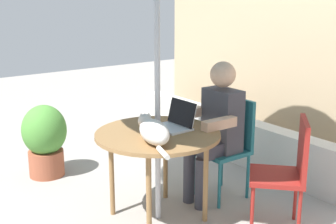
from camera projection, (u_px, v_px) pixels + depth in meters
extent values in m
plane|color=gray|center=(158.00, 217.00, 3.79)|extent=(14.00, 14.00, 0.00)
cube|color=tan|center=(321.00, 80.00, 4.73)|extent=(4.88, 0.08, 1.83)
cube|color=beige|center=(278.00, 154.00, 4.56)|extent=(4.39, 0.20, 0.48)
cylinder|color=olive|center=(158.00, 134.00, 3.61)|extent=(0.98, 0.98, 0.03)
cylinder|color=olive|center=(206.00, 181.00, 3.64)|extent=(0.04, 0.04, 0.70)
cylinder|color=olive|center=(165.00, 161.00, 4.07)|extent=(0.04, 0.04, 0.70)
cylinder|color=olive|center=(112.00, 175.00, 3.76)|extent=(0.04, 0.04, 0.70)
cylinder|color=olive|center=(149.00, 198.00, 3.33)|extent=(0.04, 0.04, 0.70)
cylinder|color=#B7B7BC|center=(157.00, 82.00, 3.50)|extent=(0.04, 0.04, 2.27)
cube|color=#1E606B|center=(221.00, 151.00, 4.07)|extent=(0.40, 0.40, 0.04)
cube|color=#1E606B|center=(237.00, 122.00, 4.11)|extent=(0.40, 0.04, 0.44)
cylinder|color=#1E606B|center=(248.00, 176.00, 4.09)|extent=(0.03, 0.03, 0.41)
cylinder|color=#1E606B|center=(222.00, 165.00, 4.36)|extent=(0.03, 0.03, 0.41)
cylinder|color=#1E606B|center=(194.00, 173.00, 4.16)|extent=(0.03, 0.03, 0.41)
cylinder|color=#1E606B|center=(219.00, 186.00, 3.90)|extent=(0.03, 0.03, 0.41)
cube|color=maroon|center=(276.00, 177.00, 3.52)|extent=(0.57, 0.57, 0.04)
cube|color=maroon|center=(303.00, 149.00, 3.42)|extent=(0.30, 0.32, 0.44)
cylinder|color=maroon|center=(299.00, 216.00, 3.38)|extent=(0.03, 0.03, 0.41)
cylinder|color=maroon|center=(295.00, 196.00, 3.71)|extent=(0.03, 0.03, 0.41)
cylinder|color=maroon|center=(253.00, 193.00, 3.77)|extent=(0.03, 0.03, 0.41)
cylinder|color=maroon|center=(252.00, 212.00, 3.44)|extent=(0.03, 0.03, 0.41)
cube|color=#3F3F47|center=(222.00, 120.00, 4.00)|extent=(0.34, 0.20, 0.54)
sphere|color=#DBAD89|center=(223.00, 74.00, 3.89)|extent=(0.22, 0.22, 0.22)
cube|color=#383842|center=(203.00, 145.00, 4.03)|extent=(0.12, 0.30, 0.12)
cylinder|color=#383842|center=(189.00, 178.00, 4.02)|extent=(0.10, 0.10, 0.45)
cube|color=#383842|center=(215.00, 150.00, 3.91)|extent=(0.12, 0.30, 0.12)
cylinder|color=#383842|center=(201.00, 184.00, 3.89)|extent=(0.10, 0.10, 0.45)
cube|color=#DBAD89|center=(188.00, 113.00, 4.01)|extent=(0.08, 0.32, 0.08)
cube|color=#DBAD89|center=(219.00, 124.00, 3.70)|extent=(0.08, 0.32, 0.08)
cube|color=silver|center=(172.00, 128.00, 3.70)|extent=(0.31, 0.23, 0.02)
cube|color=black|center=(182.00, 113.00, 3.73)|extent=(0.30, 0.07, 0.20)
cube|color=silver|center=(182.00, 113.00, 3.74)|extent=(0.30, 0.07, 0.20)
ellipsoid|color=silver|center=(154.00, 132.00, 3.33)|extent=(0.44, 0.30, 0.17)
sphere|color=silver|center=(145.00, 121.00, 3.54)|extent=(0.11, 0.11, 0.11)
ellipsoid|color=white|center=(150.00, 133.00, 3.44)|extent=(0.15, 0.15, 0.09)
cylinder|color=silver|center=(163.00, 153.00, 3.09)|extent=(0.18, 0.09, 0.04)
cone|color=silver|center=(149.00, 114.00, 3.53)|extent=(0.04, 0.04, 0.03)
cone|color=silver|center=(141.00, 115.00, 3.51)|extent=(0.04, 0.04, 0.03)
cylinder|color=#9E5138|center=(47.00, 163.00, 4.62)|extent=(0.35, 0.35, 0.26)
ellipsoid|color=#4C8C38|center=(44.00, 130.00, 4.53)|extent=(0.44, 0.44, 0.50)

